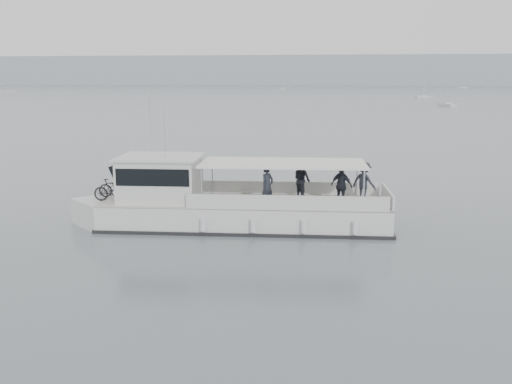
# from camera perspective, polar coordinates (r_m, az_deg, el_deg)

# --- Properties ---
(ground) EXTENTS (1400.00, 1400.00, 0.00)m
(ground) POSITION_cam_1_polar(r_m,az_deg,el_deg) (27.57, -4.83, -2.53)
(ground) COLOR slate
(ground) RESTS_ON ground
(headland) EXTENTS (1400.00, 90.00, 28.00)m
(headland) POSITION_cam_1_polar(r_m,az_deg,el_deg) (586.26, 6.69, 11.95)
(headland) COLOR #939EA8
(headland) RESTS_ON ground
(tour_boat) EXTENTS (14.59, 4.12, 6.08)m
(tour_boat) POSITION_cam_1_polar(r_m,az_deg,el_deg) (25.70, -3.92, -1.24)
(tour_boat) COLOR silver
(tour_boat) RESTS_ON ground
(moored_fleet) EXTENTS (430.61, 324.86, 11.10)m
(moored_fleet) POSITION_cam_1_polar(r_m,az_deg,el_deg) (254.23, -4.78, 9.86)
(moored_fleet) COLOR silver
(moored_fleet) RESTS_ON ground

